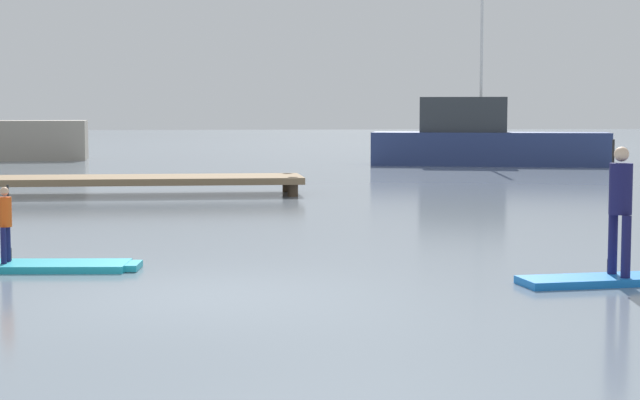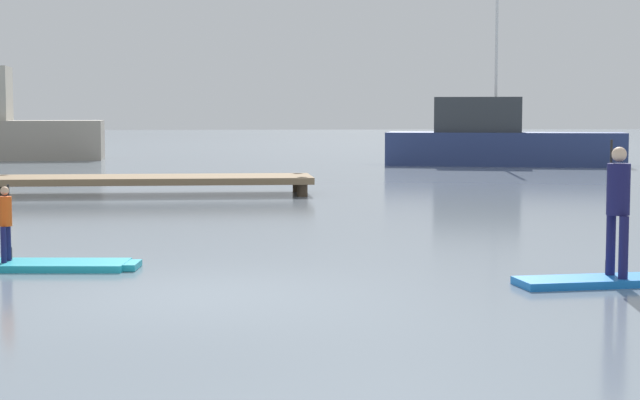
% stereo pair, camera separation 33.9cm
% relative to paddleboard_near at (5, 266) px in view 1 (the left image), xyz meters
% --- Properties ---
extents(ground_plane, '(240.00, 240.00, 0.00)m').
position_rel_paddleboard_near_xyz_m(ground_plane, '(2.69, -2.34, -0.05)').
color(ground_plane, slate).
extents(paddleboard_near, '(3.82, 1.21, 0.10)m').
position_rel_paddleboard_near_xyz_m(paddleboard_near, '(0.00, 0.00, 0.00)').
color(paddleboard_near, '#1E9EB2').
rests_on(paddleboard_near, ground).
extents(paddler_child_solo, '(0.21, 0.38, 1.09)m').
position_rel_paddleboard_near_xyz_m(paddler_child_solo, '(0.02, 0.01, 0.65)').
color(paddler_child_solo, '#19194C').
rests_on(paddler_child_solo, paddleboard_near).
extents(paddleboard_far, '(3.29, 0.97, 0.10)m').
position_rel_paddleboard_near_xyz_m(paddleboard_far, '(8.42, -2.10, 0.00)').
color(paddleboard_far, blue).
rests_on(paddleboard_far, ground).
extents(paddler_adult, '(0.32, 0.52, 1.76)m').
position_rel_paddleboard_near_xyz_m(paddler_adult, '(8.12, -2.13, 1.01)').
color(paddler_adult, '#19194C').
rests_on(paddler_adult, paddleboard_far).
extents(fishing_boat_green_midground, '(10.01, 4.89, 7.90)m').
position_rel_paddleboard_near_xyz_m(fishing_boat_green_midground, '(14.55, 27.50, 0.95)').
color(fishing_boat_green_midground, navy).
rests_on(fishing_boat_green_midground, ground).
extents(floating_dock, '(8.64, 2.28, 0.50)m').
position_rel_paddleboard_near_xyz_m(floating_dock, '(1.16, 13.16, 0.36)').
color(floating_dock, '#846B4C').
rests_on(floating_dock, ground).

